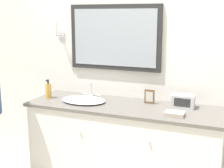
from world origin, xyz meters
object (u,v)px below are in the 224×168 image
at_px(picture_frame, 149,97).
at_px(appliance_box, 183,101).
at_px(sink_basin, 84,100).
at_px(soap_bottle, 48,91).

bearing_deg(picture_frame, appliance_box, -1.74).
height_order(sink_basin, appliance_box, sink_basin).
relative_size(soap_bottle, picture_frame, 1.42).
bearing_deg(appliance_box, picture_frame, 178.26).
height_order(sink_basin, soap_bottle, soap_bottle).
distance_m(soap_bottle, picture_frame, 1.05).
height_order(soap_bottle, appliance_box, soap_bottle).
bearing_deg(appliance_box, soap_bottle, -172.70).
xyz_separation_m(sink_basin, picture_frame, (0.63, 0.17, 0.05)).
relative_size(sink_basin, soap_bottle, 2.31).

